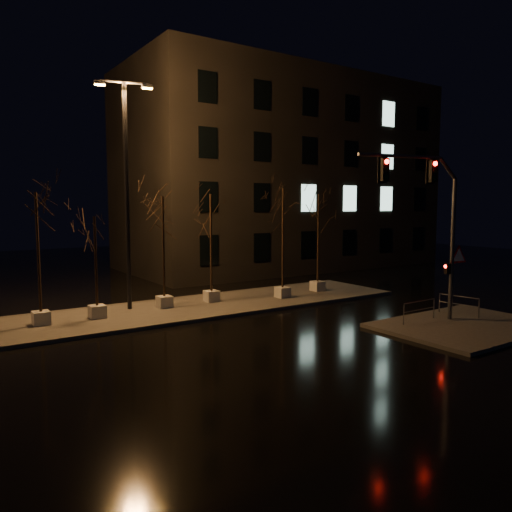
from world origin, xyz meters
TOP-DOWN VIEW (x-y plane):
  - ground at (0.00, 0.00)m, footprint 90.00×90.00m
  - median at (0.00, 6.00)m, footprint 22.00×5.00m
  - sidewalk_corner at (7.50, -3.50)m, footprint 7.00×5.00m
  - building at (14.00, 18.00)m, footprint 25.00×12.00m
  - tree_0 at (-6.98, 6.10)m, footprint 1.80×1.80m
  - tree_1 at (-4.71, 6.06)m, footprint 1.80×1.80m
  - tree_2 at (-1.41, 6.50)m, footprint 1.80×1.80m
  - tree_3 at (1.18, 6.57)m, footprint 1.80×1.80m
  - tree_4 at (4.83, 5.43)m, footprint 1.80×1.80m
  - tree_5 at (7.71, 5.97)m, footprint 1.80×1.80m
  - traffic_signal_mast at (6.70, -2.34)m, footprint 5.51×1.24m
  - streetlight_main at (-2.90, 7.10)m, footprint 2.58×0.93m
  - guard_rail_a at (6.31, -2.13)m, footprint 2.03×0.08m
  - guard_rail_b at (8.76, -2.32)m, footprint 0.35×1.80m

SIDE VIEW (x-z plane):
  - ground at x=0.00m, z-range 0.00..0.00m
  - median at x=0.00m, z-range 0.00..0.15m
  - sidewalk_corner at x=7.50m, z-range 0.00..0.15m
  - guard_rail_b at x=8.76m, z-range 0.28..1.14m
  - guard_rail_a at x=6.31m, z-range 0.28..1.16m
  - tree_1 at x=-4.71m, z-range 1.32..5.82m
  - tree_2 at x=-1.41m, z-range 1.55..6.97m
  - tree_0 at x=-6.98m, z-range 1.58..7.10m
  - tree_3 at x=1.18m, z-range 1.58..7.13m
  - tree_5 at x=7.71m, z-range 1.60..7.21m
  - tree_4 at x=4.83m, z-range 1.67..7.56m
  - traffic_signal_mast at x=6.70m, z-range 1.22..8.07m
  - streetlight_main at x=-2.90m, z-range 0.95..11.36m
  - building at x=14.00m, z-range 0.00..15.00m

